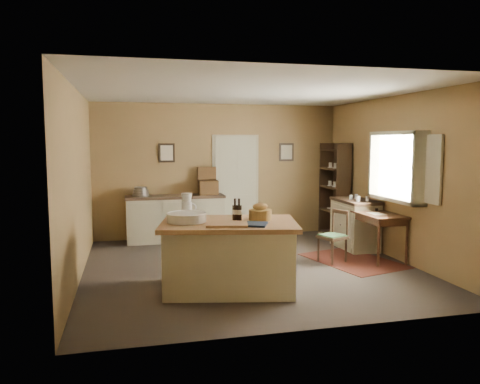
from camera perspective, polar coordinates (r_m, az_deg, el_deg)
The scene contains 16 objects.
ground at distance 7.38m, azimuth 1.17°, elevation -9.14°, with size 5.00×5.00×0.00m, color #493F38.
wall_back at distance 9.57m, azimuth -2.62°, elevation 2.61°, with size 5.00×0.10×2.70m, color olive.
wall_front at distance 4.78m, azimuth 8.84°, elevation -1.15°, with size 5.00×0.10×2.70m, color olive.
wall_left at distance 6.94m, azimuth -19.20°, elevation 0.87°, with size 0.10×5.00×2.70m, color olive.
wall_right at distance 8.14m, azimuth 18.48°, elevation 1.65°, with size 0.10×5.00×2.70m, color olive.
ceiling at distance 7.15m, azimuth 1.22°, elevation 12.20°, with size 5.00×5.00×0.00m, color silver.
door at distance 9.64m, azimuth -0.53°, elevation 0.88°, with size 0.97×0.06×2.11m, color beige.
framed_prints at distance 9.57m, azimuth -1.43°, elevation 4.83°, with size 2.82×0.02×0.38m.
window at distance 7.92m, azimuth 18.82°, elevation 2.97°, with size 0.25×1.99×1.12m.
work_island at distance 6.20m, azimuth -1.44°, elevation -7.53°, with size 1.95×1.48×1.20m.
sideboard at distance 9.24m, azimuth -7.82°, elevation -2.99°, with size 1.91×0.54×1.18m.
rug at distance 7.97m, azimuth 13.62°, elevation -8.13°, with size 1.10×1.60×0.01m, color #522416.
writing_desk at distance 8.04m, azimuth 16.60°, elevation -3.22°, with size 0.57×0.94×0.82m.
desk_chair at distance 7.74m, azimuth 11.19°, elevation -5.41°, with size 0.38×0.38×0.82m, color black, non-canonical shape.
right_cabinet at distance 8.79m, azimuth 13.86°, elevation -3.76°, with size 0.56×1.01×0.99m.
shelving_unit at distance 9.79m, azimuth 11.70°, elevation 0.23°, with size 0.32×0.86×1.91m.
Camera 1 is at (-1.81, -6.88, 1.96)m, focal length 35.00 mm.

